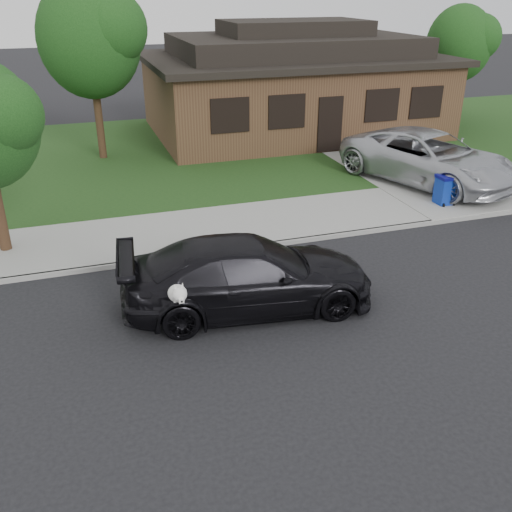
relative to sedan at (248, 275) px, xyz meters
name	(u,v)px	position (x,y,z in m)	size (l,w,h in m)	color
ground	(373,306)	(2.52, -0.78, -0.75)	(120.00, 120.00, 0.00)	black
sidewalk	(288,219)	(2.52, 4.22, -0.69)	(60.00, 3.00, 0.12)	gray
curb	(309,239)	(2.52, 2.72, -0.69)	(60.00, 0.12, 0.12)	gray
lawn	(217,149)	(2.52, 12.22, -0.69)	(60.00, 13.00, 0.13)	#193814
driveway	(386,156)	(8.52, 9.22, -0.68)	(4.50, 13.00, 0.14)	gray
sedan	(248,275)	(0.00, 0.00, 0.00)	(5.36, 2.69, 1.50)	black
minivan	(429,158)	(8.03, 5.73, 0.22)	(2.75, 5.96, 1.66)	#B5B6BC
recycling_bin	(445,190)	(7.37, 3.78, -0.18)	(0.54, 0.58, 0.89)	#0D2B95
house	(293,85)	(6.52, 14.22, 1.38)	(12.60, 8.60, 4.65)	#422B1C
tree_0	(94,36)	(-1.82, 12.10, 3.73)	(3.78, 3.60, 6.34)	#332114
tree_1	(463,42)	(14.66, 13.62, 2.96)	(3.15, 3.00, 5.25)	#332114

